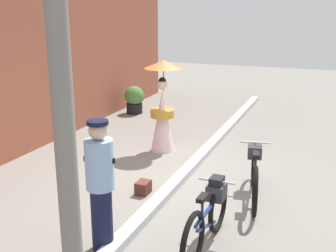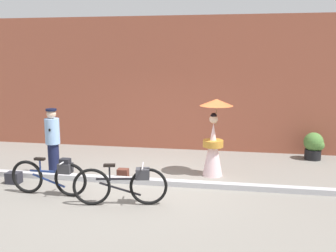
# 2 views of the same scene
# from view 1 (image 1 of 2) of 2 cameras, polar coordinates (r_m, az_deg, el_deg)

# --- Properties ---
(ground_plane) EXTENTS (30.00, 30.00, 0.00)m
(ground_plane) POSITION_cam_1_polar(r_m,az_deg,el_deg) (7.38, 1.75, -7.25)
(ground_plane) COLOR gray
(building_wall) EXTENTS (14.00, 0.40, 4.02)m
(building_wall) POSITION_cam_1_polar(r_m,az_deg,el_deg) (8.72, -21.09, 8.96)
(building_wall) COLOR brown
(building_wall) RESTS_ON ground_plane
(sidewalk_curb) EXTENTS (14.00, 0.20, 0.12)m
(sidewalk_curb) POSITION_cam_1_polar(r_m,az_deg,el_deg) (7.36, 1.75, -6.82)
(sidewalk_curb) COLOR #B2B2B7
(sidewalk_curb) RESTS_ON ground_plane
(bicycle_near_officer) EXTENTS (1.69, 0.48, 0.80)m
(bicycle_near_officer) POSITION_cam_1_polar(r_m,az_deg,el_deg) (5.33, 5.45, -11.86)
(bicycle_near_officer) COLOR black
(bicycle_near_officer) RESTS_ON ground_plane
(bicycle_far_side) EXTENTS (1.81, 0.53, 0.82)m
(bicycle_far_side) POSITION_cam_1_polar(r_m,az_deg,el_deg) (6.72, 11.53, -6.11)
(bicycle_far_side) COLOR black
(bicycle_far_side) RESTS_ON ground_plane
(person_officer) EXTENTS (0.34, 0.38, 1.64)m
(person_officer) POSITION_cam_1_polar(r_m,az_deg,el_deg) (5.12, -9.07, -7.57)
(person_officer) COLOR #141938
(person_officer) RESTS_ON ground_plane
(person_with_parasol) EXTENTS (0.78, 0.78, 1.86)m
(person_with_parasol) POSITION_cam_1_polar(r_m,az_deg,el_deg) (8.62, -0.72, 2.63)
(person_with_parasol) COLOR silver
(person_with_parasol) RESTS_ON ground_plane
(potted_plant_by_door) EXTENTS (0.55, 0.53, 0.76)m
(potted_plant_by_door) POSITION_cam_1_polar(r_m,az_deg,el_deg) (11.88, -4.48, 3.65)
(potted_plant_by_door) COLOR black
(potted_plant_by_door) RESTS_ON ground_plane
(backpack_on_pavement) EXTENTS (0.26, 0.20, 0.20)m
(backpack_on_pavement) POSITION_cam_1_polar(r_m,az_deg,el_deg) (6.84, -3.31, -8.22)
(backpack_on_pavement) COLOR #592D23
(backpack_on_pavement) RESTS_ON ground_plane
(utility_pole) EXTENTS (0.18, 0.18, 4.80)m
(utility_pole) POSITION_cam_1_polar(r_m,az_deg,el_deg) (3.42, -14.28, 7.20)
(utility_pole) COLOR slate
(utility_pole) RESTS_ON ground_plane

